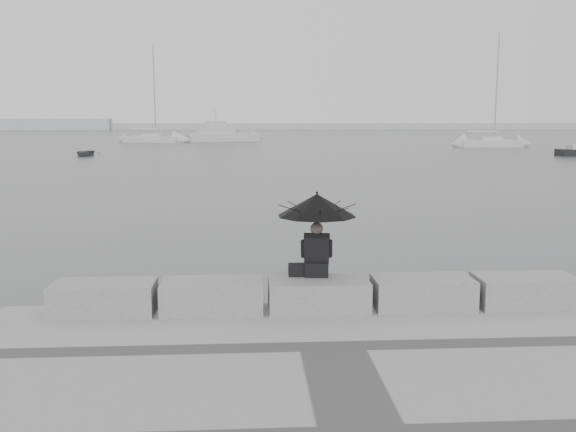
{
  "coord_description": "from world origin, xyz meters",
  "views": [
    {
      "loc": [
        -1.1,
        -10.38,
        3.6
      ],
      "look_at": [
        -0.28,
        3.0,
        1.49
      ],
      "focal_mm": 40.0,
      "sensor_mm": 36.0,
      "label": 1
    }
  ],
  "objects": [
    {
      "name": "bag",
      "position": [
        -0.31,
        -0.21,
        1.1
      ],
      "size": [
        0.32,
        0.18,
        0.2
      ],
      "primitive_type": "cube",
      "color": "black",
      "rests_on": "stone_block_centre"
    },
    {
      "name": "motor_cruiser",
      "position": [
        -4.62,
        80.34,
        0.89
      ],
      "size": [
        10.39,
        5.9,
        4.5
      ],
      "rotation": [
        0.0,
        0.0,
        0.33
      ],
      "color": "#B8B8BA",
      "rests_on": "ground"
    },
    {
      "name": "dinghy",
      "position": [
        -15.78,
        48.46,
        0.28
      ],
      "size": [
        3.43,
        1.58,
        0.57
      ],
      "primitive_type": "imported",
      "rotation": [
        0.0,
        0.0,
        -0.05
      ],
      "color": "gray",
      "rests_on": "ground"
    },
    {
      "name": "ground",
      "position": [
        0.0,
        0.0,
        0.0
      ],
      "size": [
        360.0,
        360.0,
        0.0
      ],
      "primitive_type": "plane",
      "color": "#45484A",
      "rests_on": "ground"
    },
    {
      "name": "sailboat_left",
      "position": [
        -13.96,
        77.3,
        0.53
      ],
      "size": [
        7.95,
        4.25,
        12.9
      ],
      "rotation": [
        0.0,
        0.0,
        -0.26
      ],
      "color": "#B8B8BA",
      "rests_on": "ground"
    },
    {
      "name": "seated_person",
      "position": [
        -0.01,
        -0.2,
        2.03
      ],
      "size": [
        1.29,
        1.29,
        1.39
      ],
      "rotation": [
        0.0,
        0.0,
        -0.14
      ],
      "color": "black",
      "rests_on": "stone_block_centre"
    },
    {
      "name": "stone_block_centre",
      "position": [
        0.0,
        -0.45,
        0.75
      ],
      "size": [
        1.6,
        0.8,
        0.5
      ],
      "primitive_type": "cube",
      "color": "slate",
      "rests_on": "promenade"
    },
    {
      "name": "stone_block_far_left",
      "position": [
        -3.4,
        -0.45,
        0.75
      ],
      "size": [
        1.6,
        0.8,
        0.5
      ],
      "primitive_type": "cube",
      "color": "slate",
      "rests_on": "promenade"
    },
    {
      "name": "stone_block_left",
      "position": [
        -1.7,
        -0.45,
        0.75
      ],
      "size": [
        1.6,
        0.8,
        0.5
      ],
      "primitive_type": "cube",
      "color": "slate",
      "rests_on": "promenade"
    },
    {
      "name": "distant_landmass",
      "position": [
        -8.14,
        154.51,
        0.9
      ],
      "size": [
        180.0,
        8.0,
        2.8
      ],
      "color": "#AEB1B4",
      "rests_on": "ground"
    },
    {
      "name": "stone_block_far_right",
      "position": [
        3.4,
        -0.45,
        0.75
      ],
      "size": [
        1.6,
        0.8,
        0.5
      ],
      "primitive_type": "cube",
      "color": "slate",
      "rests_on": "promenade"
    },
    {
      "name": "stone_block_right",
      "position": [
        1.7,
        -0.45,
        0.75
      ],
      "size": [
        1.6,
        0.8,
        0.5
      ],
      "primitive_type": "cube",
      "color": "slate",
      "rests_on": "promenade"
    },
    {
      "name": "sailboat_right",
      "position": [
        26.55,
        61.72,
        0.54
      ],
      "size": [
        6.84,
        2.55,
        12.9
      ],
      "rotation": [
        0.0,
        0.0,
        -0.02
      ],
      "color": "#B8B8BA",
      "rests_on": "ground"
    }
  ]
}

